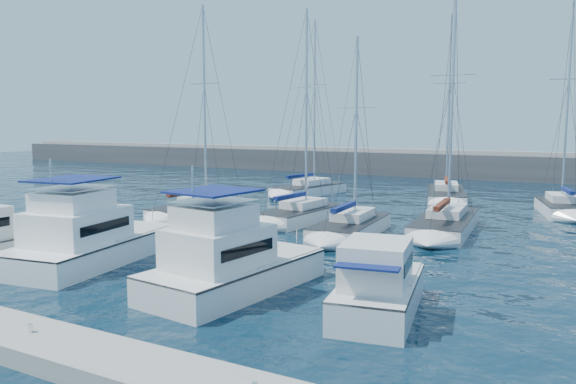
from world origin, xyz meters
The scene contains 14 objects.
ground centered at (0.00, 0.00, 0.00)m, with size 220.00×220.00×0.00m, color black.
breakwater centered at (0.00, 52.00, 1.05)m, with size 160.00×6.00×4.45m.
dock centered at (0.00, -11.00, 0.30)m, with size 40.00×2.20×0.60m, color gray.
dock_cleat_centre centered at (0.00, -11.00, 0.72)m, with size 0.16×0.16×0.25m, color silver.
motor_yacht_port_inner centered at (-7.04, -2.53, 1.13)m, with size 5.37×9.88×4.69m.
motor_yacht_stbd_inner centered at (1.80, -3.12, 1.13)m, with size 4.59×8.54×4.69m.
motor_yacht_stbd_outer centered at (8.10, -2.83, 0.94)m, with size 3.64×6.39×3.20m.
sailboat_mid_a centered at (-10.77, 11.20, 0.53)m, with size 3.59×8.33×15.66m.
sailboat_mid_b centered at (-3.26, 12.92, 0.53)m, with size 3.78×7.97×14.99m.
sailboat_mid_c centered at (1.71, 10.09, 0.50)m, with size 3.44×8.05×12.43m.
sailboat_mid_d centered at (6.51, 14.31, 0.52)m, with size 3.90×9.92×15.92m.
sailboat_back_a centered at (-9.42, 26.56, 0.55)m, with size 4.67×8.86×16.89m.
sailboat_back_b centered at (3.10, 29.01, 0.53)m, with size 5.54×10.42×16.76m.
sailboat_back_c centered at (12.75, 25.25, 0.56)m, with size 4.67×7.56×16.32m.
Camera 1 is at (14.68, -21.54, 6.88)m, focal length 35.00 mm.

